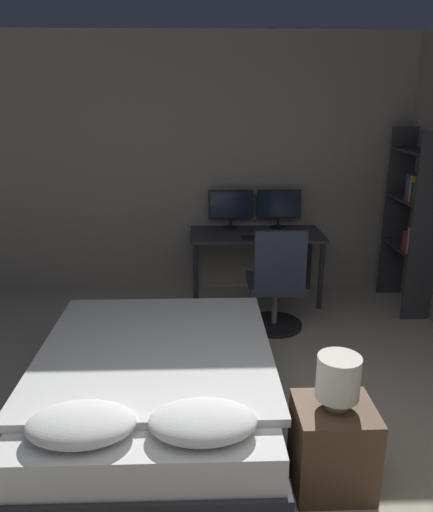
{
  "coord_description": "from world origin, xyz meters",
  "views": [
    {
      "loc": [
        -0.15,
        -1.62,
        2.04
      ],
      "look_at": [
        -0.01,
        2.48,
        0.75
      ],
      "focal_mm": 35.0,
      "sensor_mm": 36.0,
      "label": 1
    }
  ],
  "objects_px": {
    "bedside_lamp": "(338,378)",
    "monitor_right": "(278,206)",
    "bed": "(156,389)",
    "computer_mouse": "(285,237)",
    "keyboard": "(259,238)",
    "bookshelf": "(414,213)",
    "desk": "(256,242)",
    "nightstand": "(333,447)",
    "monitor_left": "(231,206)",
    "office_chair": "(276,289)"
  },
  "relations": [
    {
      "from": "bedside_lamp",
      "to": "monitor_right",
      "type": "bearing_deg",
      "value": 87.51
    },
    {
      "from": "bed",
      "to": "computer_mouse",
      "type": "relative_size",
      "value": 27.77
    },
    {
      "from": "keyboard",
      "to": "computer_mouse",
      "type": "height_order",
      "value": "computer_mouse"
    },
    {
      "from": "computer_mouse",
      "to": "bookshelf",
      "type": "distance_m",
      "value": 1.26
    },
    {
      "from": "bed",
      "to": "desk",
      "type": "relative_size",
      "value": 1.44
    },
    {
      "from": "nightstand",
      "to": "bed",
      "type": "bearing_deg",
      "value": 149.21
    },
    {
      "from": "monitor_left",
      "to": "desk",
      "type": "bearing_deg",
      "value": -41.05
    },
    {
      "from": "monitor_left",
      "to": "office_chair",
      "type": "height_order",
      "value": "monitor_left"
    },
    {
      "from": "bedside_lamp",
      "to": "keyboard",
      "type": "relative_size",
      "value": 0.87
    },
    {
      "from": "monitor_left",
      "to": "nightstand",
      "type": "bearing_deg",
      "value": -82.58
    },
    {
      "from": "bed",
      "to": "bookshelf",
      "type": "bearing_deg",
      "value": 37.48
    },
    {
      "from": "bed",
      "to": "bedside_lamp",
      "type": "relative_size",
      "value": 6.56
    },
    {
      "from": "bedside_lamp",
      "to": "keyboard",
      "type": "bearing_deg",
      "value": 92.92
    },
    {
      "from": "monitor_left",
      "to": "monitor_right",
      "type": "height_order",
      "value": "same"
    },
    {
      "from": "nightstand",
      "to": "computer_mouse",
      "type": "height_order",
      "value": "computer_mouse"
    },
    {
      "from": "desk",
      "to": "keyboard",
      "type": "relative_size",
      "value": 3.96
    },
    {
      "from": "desk",
      "to": "monitor_left",
      "type": "height_order",
      "value": "monitor_left"
    },
    {
      "from": "bed",
      "to": "bedside_lamp",
      "type": "bearing_deg",
      "value": -30.79
    },
    {
      "from": "bookshelf",
      "to": "monitor_left",
      "type": "bearing_deg",
      "value": 164.07
    },
    {
      "from": "monitor_right",
      "to": "keyboard",
      "type": "height_order",
      "value": "monitor_right"
    },
    {
      "from": "computer_mouse",
      "to": "bookshelf",
      "type": "relative_size",
      "value": 0.04
    },
    {
      "from": "monitor_right",
      "to": "bookshelf",
      "type": "xyz_separation_m",
      "value": [
        1.24,
        -0.5,
        0.02
      ]
    },
    {
      "from": "bed",
      "to": "monitor_right",
      "type": "distance_m",
      "value": 2.68
    },
    {
      "from": "bed",
      "to": "monitor_right",
      "type": "relative_size",
      "value": 4.15
    },
    {
      "from": "bed",
      "to": "bedside_lamp",
      "type": "distance_m",
      "value": 1.24
    },
    {
      "from": "bed",
      "to": "office_chair",
      "type": "height_order",
      "value": "office_chair"
    },
    {
      "from": "monitor_left",
      "to": "bookshelf",
      "type": "distance_m",
      "value": 1.82
    },
    {
      "from": "bedside_lamp",
      "to": "desk",
      "type": "height_order",
      "value": "bedside_lamp"
    },
    {
      "from": "keyboard",
      "to": "bookshelf",
      "type": "height_order",
      "value": "bookshelf"
    },
    {
      "from": "desk",
      "to": "monitor_right",
      "type": "height_order",
      "value": "monitor_right"
    },
    {
      "from": "nightstand",
      "to": "office_chair",
      "type": "bearing_deg",
      "value": 90.59
    },
    {
      "from": "monitor_right",
      "to": "computer_mouse",
      "type": "distance_m",
      "value": 0.49
    },
    {
      "from": "keyboard",
      "to": "office_chair",
      "type": "distance_m",
      "value": 0.63
    },
    {
      "from": "nightstand",
      "to": "monitor_left",
      "type": "distance_m",
      "value": 3.03
    },
    {
      "from": "desk",
      "to": "monitor_left",
      "type": "bearing_deg",
      "value": 138.95
    },
    {
      "from": "bed",
      "to": "monitor_left",
      "type": "bearing_deg",
      "value": 74.92
    },
    {
      "from": "monitor_right",
      "to": "keyboard",
      "type": "bearing_deg",
      "value": -120.05
    },
    {
      "from": "nightstand",
      "to": "monitor_left",
      "type": "height_order",
      "value": "monitor_left"
    },
    {
      "from": "monitor_left",
      "to": "keyboard",
      "type": "height_order",
      "value": "monitor_left"
    },
    {
      "from": "bedside_lamp",
      "to": "monitor_right",
      "type": "relative_size",
      "value": 0.63
    },
    {
      "from": "bedside_lamp",
      "to": "office_chair",
      "type": "distance_m",
      "value": 1.97
    },
    {
      "from": "bed",
      "to": "keyboard",
      "type": "distance_m",
      "value": 2.13
    },
    {
      "from": "bedside_lamp",
      "to": "monitor_right",
      "type": "distance_m",
      "value": 2.93
    },
    {
      "from": "keyboard",
      "to": "bookshelf",
      "type": "relative_size",
      "value": 0.19
    },
    {
      "from": "monitor_right",
      "to": "bookshelf",
      "type": "distance_m",
      "value": 1.34
    },
    {
      "from": "bedside_lamp",
      "to": "desk",
      "type": "relative_size",
      "value": 0.22
    },
    {
      "from": "office_chair",
      "to": "bed",
      "type": "bearing_deg",
      "value": -126.04
    },
    {
      "from": "desk",
      "to": "monitor_right",
      "type": "bearing_deg",
      "value": 41.05
    },
    {
      "from": "monitor_left",
      "to": "computer_mouse",
      "type": "relative_size",
      "value": 6.69
    },
    {
      "from": "monitor_left",
      "to": "keyboard",
      "type": "xyz_separation_m",
      "value": [
        0.25,
        -0.44,
        -0.23
      ]
    }
  ]
}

